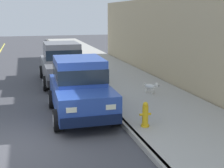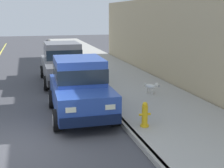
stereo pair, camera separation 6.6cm
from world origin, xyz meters
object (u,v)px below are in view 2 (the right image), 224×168
car_blue_hatchback (80,86)px  dog_white (152,86)px  fire_hydrant (145,115)px  car_grey_sedan (63,62)px

car_blue_hatchback → dog_white: (3.14, 1.49, -0.55)m
car_blue_hatchback → dog_white: bearing=25.4°
dog_white → fire_hydrant: size_ratio=0.84×
car_grey_sedan → fire_hydrant: bearing=-78.2°
dog_white → fire_hydrant: 3.78m
car_grey_sedan → dog_white: bearing=-49.7°
car_grey_sedan → fire_hydrant: size_ratio=6.35×
car_blue_hatchback → fire_hydrant: size_ratio=5.29×
dog_white → car_blue_hatchback: bearing=-154.6°
fire_hydrant → car_blue_hatchback: bearing=128.2°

